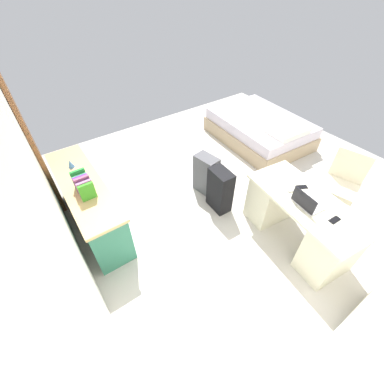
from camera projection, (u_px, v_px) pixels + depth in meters
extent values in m
plane|color=beige|center=(235.00, 193.00, 4.06)|extent=(5.84, 5.84, 0.00)
cube|color=white|center=(35.00, 181.00, 2.05)|extent=(4.32, 0.10, 2.89)
cube|color=brown|center=(30.00, 139.00, 3.34)|extent=(0.88, 0.05, 2.04)
cube|color=beige|center=(308.00, 202.00, 2.92)|extent=(1.51, 0.83, 0.04)
cube|color=beige|center=(331.00, 251.00, 2.86)|extent=(0.47, 0.64, 0.69)
cube|color=beige|center=(272.00, 198.00, 3.48)|extent=(0.47, 0.64, 0.69)
cylinder|color=black|center=(327.00, 209.00, 3.77)|extent=(0.52, 0.52, 0.04)
cylinder|color=black|center=(332.00, 200.00, 3.64)|extent=(0.06, 0.06, 0.42)
cube|color=beige|center=(339.00, 187.00, 3.47)|extent=(0.57, 0.57, 0.08)
cube|color=beige|center=(351.00, 165.00, 3.40)|extent=(0.44, 0.17, 0.44)
cube|color=#2D7056|center=(90.00, 204.00, 3.38)|extent=(1.76, 0.44, 0.70)
cube|color=tan|center=(81.00, 184.00, 3.13)|extent=(1.80, 0.48, 0.04)
cube|color=#275F49|center=(120.00, 223.00, 3.35)|extent=(0.67, 0.01, 0.25)
cube|color=#275F49|center=(98.00, 190.00, 3.82)|extent=(0.67, 0.01, 0.25)
cube|color=tan|center=(258.00, 133.00, 5.15)|extent=(1.98, 1.51, 0.28)
cube|color=silver|center=(260.00, 122.00, 4.99)|extent=(1.92, 1.45, 0.20)
cube|color=white|center=(288.00, 130.00, 4.47)|extent=(0.52, 0.71, 0.10)
cube|color=black|center=(220.00, 190.00, 3.61)|extent=(0.37, 0.24, 0.67)
cube|color=#4C4C51|center=(206.00, 174.00, 3.89)|extent=(0.39, 0.28, 0.64)
cube|color=#B7B7BC|center=(308.00, 204.00, 2.86)|extent=(0.33, 0.26, 0.02)
cube|color=black|center=(304.00, 200.00, 2.75)|extent=(0.31, 0.05, 0.19)
ellipsoid|color=white|center=(291.00, 190.00, 3.02)|extent=(0.07, 0.11, 0.03)
cube|color=black|center=(335.00, 220.00, 2.69)|extent=(0.07, 0.14, 0.01)
cube|color=black|center=(302.00, 187.00, 3.07)|extent=(0.12, 0.15, 0.01)
cube|color=#378F23|center=(87.00, 192.00, 2.84)|extent=(0.04, 0.17, 0.22)
cube|color=#B96DA4|center=(86.00, 189.00, 2.86)|extent=(0.03, 0.17, 0.23)
cube|color=#5B3164|center=(85.00, 188.00, 2.89)|extent=(0.03, 0.17, 0.21)
cube|color=#8F4B6E|center=(84.00, 185.00, 2.90)|extent=(0.03, 0.17, 0.24)
cube|color=#951E60|center=(83.00, 184.00, 2.93)|extent=(0.03, 0.17, 0.21)
cube|color=#5C299A|center=(82.00, 183.00, 2.96)|extent=(0.03, 0.17, 0.20)
cube|color=#3A965C|center=(81.00, 181.00, 2.99)|extent=(0.03, 0.17, 0.19)
cube|color=#238C35|center=(80.00, 178.00, 3.00)|extent=(0.03, 0.17, 0.23)
cone|color=#4C7FBF|center=(70.00, 164.00, 3.30)|extent=(0.08, 0.08, 0.11)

